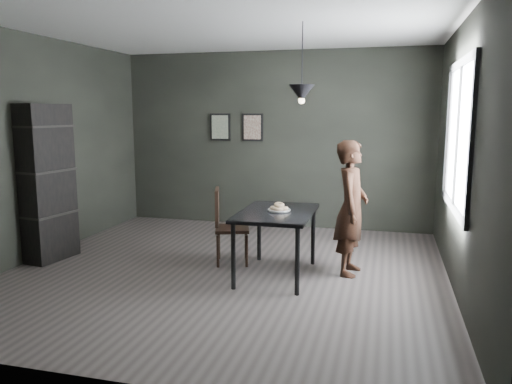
% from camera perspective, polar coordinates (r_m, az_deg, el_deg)
% --- Properties ---
extents(ground, '(5.00, 5.00, 0.00)m').
position_cam_1_polar(ground, '(5.94, -3.43, -9.02)').
color(ground, '#342F2D').
rests_on(ground, ground).
extents(back_wall, '(5.00, 0.10, 2.80)m').
position_cam_1_polar(back_wall, '(8.06, 2.08, 5.97)').
color(back_wall, black).
rests_on(back_wall, ground).
extents(ceiling, '(5.00, 5.00, 0.02)m').
position_cam_1_polar(ceiling, '(5.72, -3.72, 18.70)').
color(ceiling, silver).
rests_on(ceiling, ground).
extents(window_assembly, '(0.04, 1.96, 1.56)m').
position_cam_1_polar(window_assembly, '(5.60, 22.05, 5.92)').
color(window_assembly, white).
rests_on(window_assembly, ground).
extents(cafe_table, '(0.80, 1.20, 0.75)m').
position_cam_1_polar(cafe_table, '(5.60, 2.34, -3.00)').
color(cafe_table, black).
rests_on(cafe_table, ground).
extents(white_plate, '(0.23, 0.23, 0.01)m').
position_cam_1_polar(white_plate, '(5.59, 2.66, -2.14)').
color(white_plate, silver).
rests_on(white_plate, cafe_table).
extents(donut_pile, '(0.21, 0.21, 0.09)m').
position_cam_1_polar(donut_pile, '(5.59, 2.66, -1.79)').
color(donut_pile, beige).
rests_on(donut_pile, white_plate).
extents(woman, '(0.41, 0.59, 1.54)m').
position_cam_1_polar(woman, '(5.77, 10.85, -1.81)').
color(woman, black).
rests_on(woman, ground).
extents(wood_chair, '(0.50, 0.50, 0.93)m').
position_cam_1_polar(wood_chair, '(6.11, -3.52, -3.34)').
color(wood_chair, black).
rests_on(wood_chair, ground).
extents(shelf_unit, '(0.46, 0.70, 1.95)m').
position_cam_1_polar(shelf_unit, '(6.73, -22.86, 0.95)').
color(shelf_unit, black).
rests_on(shelf_unit, ground).
extents(pendant_lamp, '(0.28, 0.28, 0.86)m').
position_cam_1_polar(pendant_lamp, '(5.53, 5.25, 11.19)').
color(pendant_lamp, black).
rests_on(pendant_lamp, ground).
extents(framed_print_left, '(0.34, 0.04, 0.44)m').
position_cam_1_polar(framed_print_left, '(8.27, -4.11, 7.42)').
color(framed_print_left, black).
rests_on(framed_print_left, ground).
extents(framed_print_right, '(0.34, 0.04, 0.44)m').
position_cam_1_polar(framed_print_right, '(8.11, -0.40, 7.40)').
color(framed_print_right, black).
rests_on(framed_print_right, ground).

